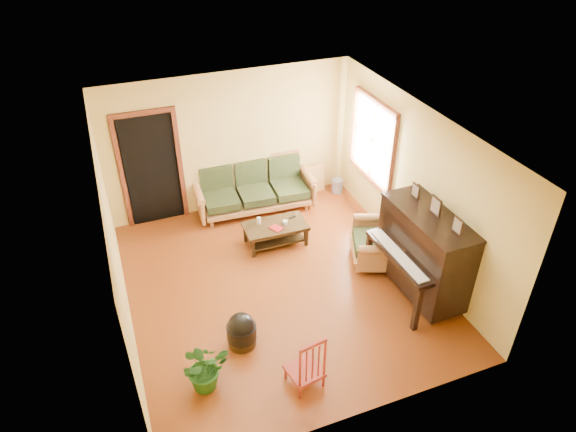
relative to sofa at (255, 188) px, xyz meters
name	(u,v)px	position (x,y,z in m)	size (l,w,h in m)	color
floor	(280,284)	(-0.32, -2.17, -0.47)	(5.00, 5.00, 0.00)	#59230B
doorway	(151,170)	(-1.77, 0.31, 0.56)	(1.08, 0.16, 2.05)	black
window	(373,140)	(1.89, -0.87, 1.03)	(0.12, 1.36, 1.46)	white
sofa	(255,188)	(0.00, 0.00, 0.00)	(2.18, 0.91, 0.93)	#A76B3D
coffee_table	(275,234)	(-0.01, -1.15, -0.28)	(1.06, 0.58, 0.38)	black
armchair	(377,237)	(1.35, -2.17, -0.01)	(0.88, 0.92, 0.92)	#A76B3D
piano	(424,254)	(1.62, -3.05, 0.22)	(0.92, 1.57, 1.38)	black
footstool	(242,333)	(-1.21, -3.12, -0.28)	(0.40, 0.40, 0.38)	black
red_chair	(305,359)	(-0.67, -4.01, -0.04)	(0.40, 0.44, 0.86)	maroon
leaning_frame	(314,179)	(1.27, 0.18, -0.16)	(0.46, 0.10, 0.61)	#C78C42
ceramic_crock	(337,186)	(1.72, 0.03, -0.33)	(0.22, 0.22, 0.27)	#34459C
potted_plant	(205,367)	(-1.82, -3.61, -0.14)	(0.59, 0.51, 0.65)	#1F5117
book	(273,230)	(-0.11, -1.30, -0.07)	(0.16, 0.21, 0.02)	maroon
candle	(259,221)	(-0.26, -1.01, -0.02)	(0.07, 0.07, 0.12)	white
glass_jar	(285,222)	(0.15, -1.18, -0.05)	(0.09, 0.09, 0.06)	white
remote	(292,217)	(0.34, -1.05, -0.08)	(0.13, 0.04, 0.01)	black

